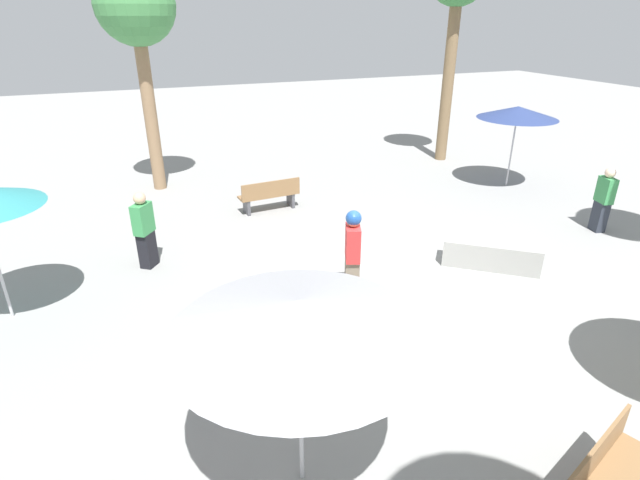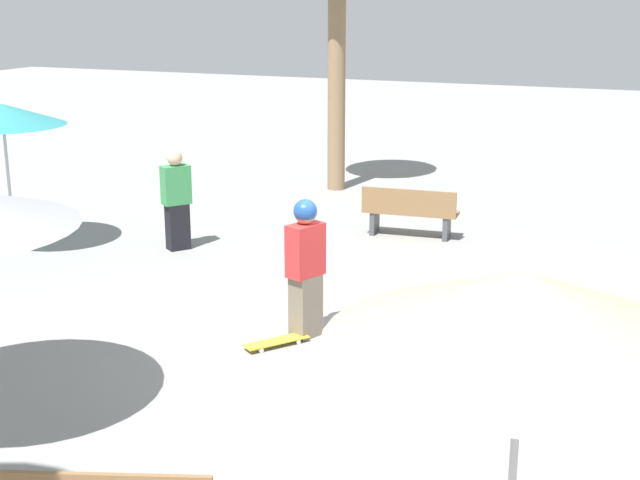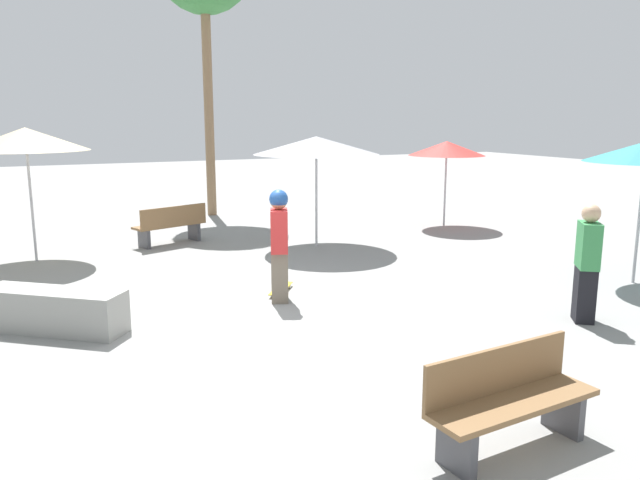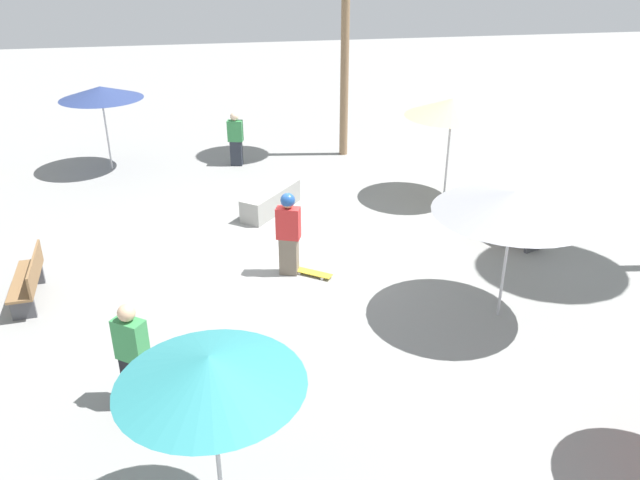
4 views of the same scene
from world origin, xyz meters
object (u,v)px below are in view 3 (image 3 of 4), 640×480
bench_far (509,401)px  shade_umbrella_grey (316,145)px  skater_main (279,242)px  bench_near (171,225)px  shade_umbrella_tan (26,139)px  shade_umbrella_red (447,148)px  bystander_watching (587,264)px  skateboard (281,289)px  concrete_ledge (53,311)px

bench_far → shade_umbrella_grey: shade_umbrella_grey is taller
skater_main → shade_umbrella_grey: (-2.21, -3.40, 1.23)m
skater_main → bench_near: size_ratio=1.02×
shade_umbrella_tan → shade_umbrella_red: (-9.46, 0.22, -0.37)m
shade_umbrella_red → bystander_watching: (2.81, 6.93, -1.15)m
skater_main → skateboard: skater_main is taller
shade_umbrella_tan → shade_umbrella_grey: 5.58m
bystander_watching → skateboard: bearing=-97.6°
skateboard → bench_far: bench_far is taller
concrete_ledge → bench_far: size_ratio=1.12×
bench_near → shade_umbrella_tan: 3.34m
skateboard → bystander_watching: bystander_watching is taller
bench_far → bystander_watching: size_ratio=1.01×
shade_umbrella_tan → skater_main: bearing=126.0°
skateboard → shade_umbrella_tan: 5.79m
shade_umbrella_tan → bystander_watching: shade_umbrella_tan is taller
shade_umbrella_tan → bystander_watching: bearing=132.9°
shade_umbrella_tan → shade_umbrella_red: size_ratio=1.19×
bystander_watching → shade_umbrella_red: bearing=-165.6°
bench_near → bystander_watching: size_ratio=1.03×
concrete_ledge → shade_umbrella_red: bearing=-155.5°
skater_main → skateboard: size_ratio=2.22×
bench_near → bench_far: size_ratio=1.01×
bench_near → shade_umbrella_grey: size_ratio=0.63×
bench_far → bystander_watching: bystander_watching is taller
concrete_ledge → bench_near: bearing=-117.8°
bench_far → shade_umbrella_red: 11.00m
shade_umbrella_grey → skater_main: bearing=57.0°
skateboard → shade_umbrella_grey: bearing=1.9°
skater_main → concrete_ledge: size_ratio=0.93×
skater_main → shade_umbrella_red: size_ratio=0.79×
skater_main → shade_umbrella_red: 7.60m
bench_near → shade_umbrella_red: bearing=-25.3°
bench_near → concrete_ledge: bearing=-137.4°
shade_umbrella_red → concrete_ledge: bearing=24.5°
bystander_watching → shade_umbrella_grey: bearing=-132.5°
skateboard → bystander_watching: 4.51m
shade_umbrella_grey → bystander_watching: bearing=101.0°
concrete_ledge → bench_far: (-3.30, 4.79, 0.15)m
skater_main → concrete_ledge: 3.22m
shade_umbrella_grey → shade_umbrella_tan: bearing=-11.2°
bench_near → skateboard: bearing=-100.3°
skater_main → bench_far: skater_main is taller
skateboard → shade_umbrella_tan: bearing=76.6°
skateboard → concrete_ledge: size_ratio=0.42×
skater_main → shade_umbrella_red: bearing=-34.2°
bench_far → shade_umbrella_red: shade_umbrella_red is taller
shade_umbrella_grey → bystander_watching: (-1.18, 6.06, -1.34)m
bench_far → shade_umbrella_tan: size_ratio=0.64×
concrete_ledge → bench_near: bench_near is taller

